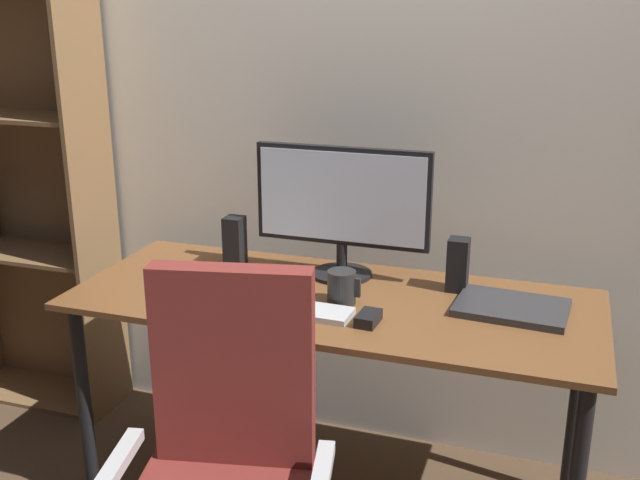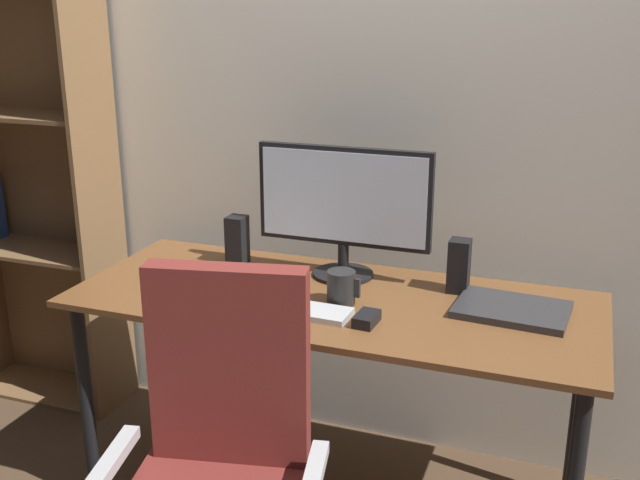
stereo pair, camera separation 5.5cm
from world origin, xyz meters
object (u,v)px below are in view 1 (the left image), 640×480
keyboard (303,310)px  coffee_mug (342,287)px  mouse (368,318)px  laptop (512,308)px  bookshelf (25,186)px  speaker_left (235,241)px  desk (333,323)px  monitor (342,203)px  speaker_right (458,265)px

keyboard → coffee_mug: coffee_mug is taller
mouse → laptop: (0.38, 0.22, -0.01)m
bookshelf → speaker_left: bearing=-8.8°
desk → coffee_mug: coffee_mug is taller
speaker_left → keyboard: bearing=-41.7°
keyboard → monitor: bearing=89.0°
desk → keyboard: size_ratio=5.58×
bookshelf → coffee_mug: bearing=-14.5°
keyboard → speaker_left: size_ratio=1.71×
speaker_right → bookshelf: size_ratio=0.09×
desk → mouse: mouse is taller
monitor → coffee_mug: size_ratio=5.60×
laptop → speaker_right: size_ratio=1.88×
coffee_mug → speaker_left: size_ratio=0.61×
desk → keyboard: (-0.05, -0.15, 0.10)m
coffee_mug → speaker_left: bearing=154.2°
mouse → speaker_left: 0.66m
speaker_right → desk: bearing=-153.0°
laptop → monitor: bearing=171.9°
laptop → coffee_mug: bearing=-163.9°
speaker_right → monitor: bearing=178.8°
monitor → mouse: monitor is taller
desk → mouse: bearing=-45.4°
coffee_mug → speaker_right: size_ratio=0.61×
monitor → coffee_mug: (0.07, -0.23, -0.20)m
laptop → speaker_left: speaker_left is taller
keyboard → coffee_mug: size_ratio=2.81×
laptop → speaker_right: (-0.18, 0.12, 0.07)m
monitor → keyboard: 0.41m
desk → speaker_right: size_ratio=9.52×
mouse → bookshelf: bearing=165.9°
monitor → bookshelf: bearing=174.0°
speaker_left → monitor: bearing=1.2°
desk → bookshelf: 1.46m
desk → speaker_left: (-0.41, 0.18, 0.17)m
monitor → speaker_right: size_ratio=3.40×
monitor → speaker_right: (0.38, -0.01, -0.16)m
keyboard → speaker_right: (0.40, 0.33, 0.08)m
desk → coffee_mug: size_ratio=15.67×
desk → keyboard: keyboard is taller
coffee_mug → mouse: bearing=-46.0°
bookshelf → keyboard: bearing=-19.5°
desk → speaker_left: bearing=156.4°
desk → speaker_left: 0.48m
mouse → speaker_right: 0.40m
speaker_left → speaker_right: same height
mouse → laptop: 0.44m
monitor → speaker_left: (-0.38, -0.01, -0.16)m
laptop → bookshelf: (-1.93, 0.27, 0.16)m
speaker_right → coffee_mug: bearing=-145.1°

